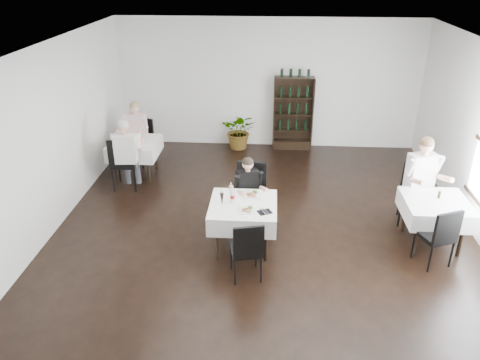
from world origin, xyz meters
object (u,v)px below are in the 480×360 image
at_px(diner_main, 249,188).
at_px(main_table, 243,212).
at_px(wine_shelf, 293,114).
at_px(potted_tree, 240,131).

bearing_deg(diner_main, main_table, -95.61).
distance_m(wine_shelf, diner_main, 3.83).
height_order(wine_shelf, main_table, wine_shelf).
bearing_deg(main_table, potted_tree, 94.68).
xyz_separation_m(wine_shelf, potted_tree, (-1.24, -0.11, -0.40)).
xyz_separation_m(potted_tree, diner_main, (0.40, -3.62, 0.30)).
bearing_deg(potted_tree, diner_main, -83.67).
bearing_deg(main_table, diner_main, 84.39).
distance_m(main_table, diner_main, 0.60).
bearing_deg(diner_main, wine_shelf, 77.27).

